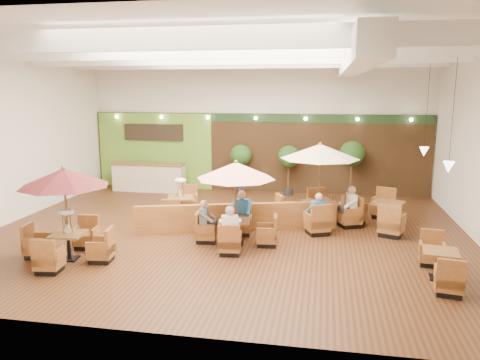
% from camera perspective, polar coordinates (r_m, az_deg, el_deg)
% --- Properties ---
extents(room, '(14.04, 14.00, 5.52)m').
position_cam_1_polar(room, '(14.55, 0.31, 8.80)').
color(room, '#381E0F').
rests_on(room, ground).
extents(service_counter, '(3.00, 0.75, 1.18)m').
position_cam_1_polar(service_counter, '(19.89, -11.01, 0.34)').
color(service_counter, beige).
rests_on(service_counter, ground).
extents(booth_divider, '(5.86, 1.89, 0.84)m').
position_cam_1_polar(booth_divider, '(14.03, -0.34, -4.58)').
color(booth_divider, brown).
rests_on(booth_divider, ground).
extents(table_0, '(2.35, 2.35, 2.37)m').
position_cam_1_polar(table_0, '(12.17, -20.53, -1.89)').
color(table_0, brown).
rests_on(table_0, ground).
extents(table_1, '(2.31, 2.31, 2.33)m').
position_cam_1_polar(table_1, '(12.57, -0.50, -0.82)').
color(table_1, brown).
rests_on(table_1, ground).
extents(table_2, '(2.72, 2.72, 2.61)m').
position_cam_1_polar(table_2, '(14.53, 9.65, 1.30)').
color(table_2, brown).
rests_on(table_2, ground).
extents(table_3, '(0.99, 2.54, 1.50)m').
position_cam_1_polar(table_3, '(15.53, -7.24, -2.87)').
color(table_3, brown).
rests_on(table_3, ground).
extents(table_4, '(0.86, 2.30, 0.84)m').
position_cam_1_polar(table_4, '(11.51, 23.17, -9.52)').
color(table_4, brown).
rests_on(table_4, ground).
extents(table_5, '(1.99, 2.83, 0.99)m').
position_cam_1_polar(table_5, '(15.14, 16.38, -4.06)').
color(table_5, brown).
rests_on(table_5, ground).
extents(topiary_0, '(0.86, 0.86, 2.00)m').
position_cam_1_polar(topiary_0, '(18.89, 0.11, 2.78)').
color(topiary_0, black).
rests_on(topiary_0, ground).
extents(topiary_1, '(0.87, 0.87, 2.01)m').
position_cam_1_polar(topiary_1, '(18.65, 5.97, 2.63)').
color(topiary_1, black).
rests_on(topiary_1, ground).
extents(topiary_2, '(0.96, 0.96, 2.23)m').
position_cam_1_polar(topiary_2, '(18.60, 13.47, 2.89)').
color(topiary_2, black).
rests_on(topiary_2, ground).
extents(diner_0, '(0.46, 0.41, 0.84)m').
position_cam_1_polar(diner_0, '(11.97, -1.26, -5.55)').
color(diner_0, white).
rests_on(diner_0, ground).
extents(diner_1, '(0.42, 0.34, 0.85)m').
position_cam_1_polar(diner_1, '(13.57, 0.18, -3.54)').
color(diner_1, '#2566A4').
rests_on(diner_1, ground).
extents(diner_2, '(0.31, 0.37, 0.74)m').
position_cam_1_polar(diner_2, '(12.96, -4.20, -4.46)').
color(diner_2, slate).
rests_on(diner_2, ground).
extents(diner_3, '(0.44, 0.42, 0.79)m').
position_cam_1_polar(diner_3, '(13.80, 9.46, -3.55)').
color(diner_3, '#2566A4').
rests_on(diner_3, ground).
extents(diner_4, '(0.41, 0.45, 0.82)m').
position_cam_1_polar(diner_4, '(14.75, 13.24, -2.70)').
color(diner_4, white).
rests_on(diner_4, ground).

